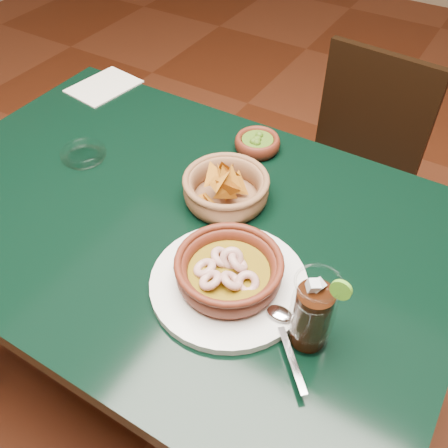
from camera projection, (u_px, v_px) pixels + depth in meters
The scene contains 9 objects.
ground at pixel (190, 383), 1.59m from camera, with size 7.00×7.00×0.00m, color #471C0C.
dining_table at pixel (176, 245), 1.13m from camera, with size 1.20×0.80×0.75m.
dining_chair at pixel (349, 173), 1.63m from camera, with size 0.41×0.41×0.82m.
shrimp_plate at pixel (229, 274), 0.90m from camera, with size 0.36×0.29×0.08m.
chip_basket at pixel (226, 188), 1.07m from camera, with size 0.22×0.22×0.12m.
guacamole_ramekin at pixel (257, 143), 1.21m from camera, with size 0.13×0.13×0.04m.
cola_drink at pixel (312, 313), 0.79m from camera, with size 0.15×0.15×0.18m.
glass_ashtray at pixel (83, 154), 1.19m from camera, with size 0.12×0.12×0.03m.
paper_menu at pixel (104, 86), 1.44m from camera, with size 0.17×0.20×0.00m.
Camera 1 is at (0.49, -0.60, 1.49)m, focal length 40.00 mm.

